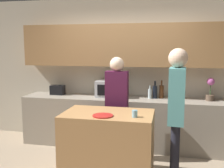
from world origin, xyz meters
The scene contains 13 objects.
back_wall centered at (0.00, 1.66, 1.54)m, with size 6.40×0.40×2.70m.
back_counter centered at (0.00, 1.39, 0.44)m, with size 3.60×0.62×0.89m.
kitchen_island centered at (0.05, 0.12, 0.47)m, with size 1.19×0.73×0.93m.
microwave centered at (-0.21, 1.47, 1.04)m, with size 0.52×0.39×0.30m.
toaster centered at (-1.26, 1.47, 0.98)m, with size 0.26×0.16×0.18m.
potted_plant centered at (1.52, 1.47, 1.09)m, with size 0.14×0.14×0.39m.
bottle_0 centered at (0.50, 1.45, 0.98)m, with size 0.06×0.06×0.23m.
bottle_1 centered at (0.59, 1.48, 1.01)m, with size 0.09×0.09×0.31m.
bottle_2 centered at (0.70, 1.51, 1.01)m, with size 0.08×0.08×0.33m.
plate_on_island centered at (0.02, -0.06, 0.94)m, with size 0.26×0.26×0.01m.
cup_0 centered at (0.42, -0.02, 0.98)m, with size 0.07×0.07×0.09m.
person_left centered at (0.05, 0.75, 0.98)m, with size 0.34×0.22×1.64m.
person_center centered at (0.92, 0.07, 1.07)m, with size 0.23×0.35×1.78m.
Camera 1 is at (0.81, -3.16, 1.79)m, focal length 42.00 mm.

